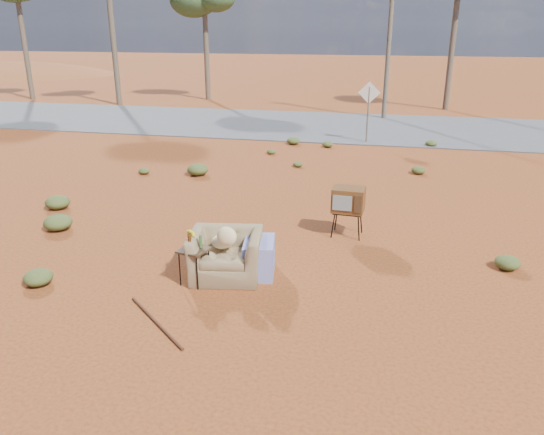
# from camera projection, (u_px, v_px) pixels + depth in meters

# --- Properties ---
(ground) EXTENTS (140.00, 140.00, 0.00)m
(ground) POSITION_uv_depth(u_px,v_px,m) (235.00, 290.00, 8.68)
(ground) COLOR #954E1D
(ground) RESTS_ON ground
(highway) EXTENTS (140.00, 7.00, 0.04)m
(highway) POSITION_uv_depth(u_px,v_px,m) (334.00, 126.00, 22.42)
(highway) COLOR #565659
(highway) RESTS_ON ground
(dirt_mound) EXTENTS (26.00, 18.00, 2.00)m
(dirt_mound) POSITION_uv_depth(u_px,v_px,m) (12.00, 74.00, 45.94)
(dirt_mound) COLOR brown
(dirt_mound) RESTS_ON ground
(armchair) EXTENTS (1.51, 1.11, 1.06)m
(armchair) POSITION_uv_depth(u_px,v_px,m) (232.00, 249.00, 9.00)
(armchair) COLOR olive
(armchair) RESTS_ON ground
(tv_unit) EXTENTS (0.66, 0.55, 1.02)m
(tv_unit) POSITION_uv_depth(u_px,v_px,m) (348.00, 200.00, 10.65)
(tv_unit) COLOR black
(tv_unit) RESTS_ON ground
(side_table) EXTENTS (0.53, 0.53, 0.89)m
(side_table) POSITION_uv_depth(u_px,v_px,m) (193.00, 247.00, 8.70)
(side_table) COLOR #3C2916
(side_table) RESTS_ON ground
(rusty_bar) EXTENTS (1.31, 1.18, 0.05)m
(rusty_bar) POSITION_uv_depth(u_px,v_px,m) (156.00, 322.00, 7.70)
(rusty_bar) COLOR #522415
(rusty_bar) RESTS_ON ground
(road_sign) EXTENTS (0.78, 0.06, 2.19)m
(road_sign) POSITION_uv_depth(u_px,v_px,m) (369.00, 101.00, 18.86)
(road_sign) COLOR brown
(road_sign) RESTS_ON ground
(utility_pole_center) EXTENTS (1.40, 0.20, 8.00)m
(utility_pole_center) POSITION_uv_depth(u_px,v_px,m) (390.00, 22.00, 22.89)
(utility_pole_center) COLOR brown
(utility_pole_center) RESTS_ON ground
(scrub_patch) EXTENTS (17.49, 8.07, 0.33)m
(scrub_patch) POSITION_uv_depth(u_px,v_px,m) (253.00, 197.00, 12.84)
(scrub_patch) COLOR #4E5826
(scrub_patch) RESTS_ON ground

